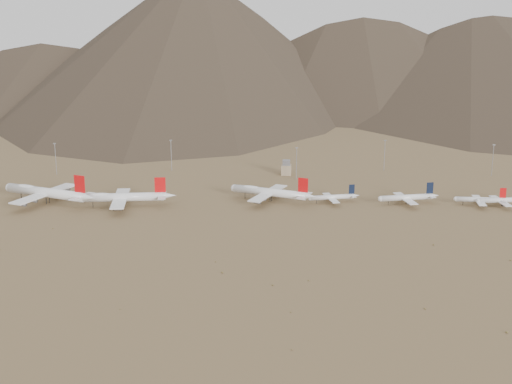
# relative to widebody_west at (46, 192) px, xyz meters

# --- Properties ---
(ground) EXTENTS (3000.00, 3000.00, 0.00)m
(ground) POSITION_rel_widebody_west_xyz_m (134.00, -26.50, -7.84)
(ground) COLOR olive
(ground) RESTS_ON ground
(widebody_west) EXTENTS (72.55, 58.14, 22.75)m
(widebody_west) POSITION_rel_widebody_west_xyz_m (0.00, 0.00, 0.00)
(widebody_west) COLOR white
(widebody_west) RESTS_ON ground
(widebody_centre) EXTENTS (67.14, 52.21, 20.02)m
(widebody_centre) POSITION_rel_widebody_west_xyz_m (54.39, -5.88, -0.94)
(widebody_centre) COLOR white
(widebody_centre) RESTS_ON ground
(widebody_east) EXTENTS (61.37, 49.17, 19.24)m
(widebody_east) POSITION_rel_widebody_west_xyz_m (153.47, 13.31, -1.21)
(widebody_east) COLOR white
(widebody_east) RESTS_ON ground
(narrowbody_a) EXTENTS (36.66, 27.01, 12.32)m
(narrowbody_a) POSITION_rel_widebody_west_xyz_m (197.23, 12.21, -3.85)
(narrowbody_a) COLOR white
(narrowbody_a) RESTS_ON ground
(narrowbody_b) EXTENTS (43.47, 32.02, 14.61)m
(narrowbody_b) POSITION_rel_widebody_west_xyz_m (248.31, 11.33, -3.10)
(narrowbody_b) COLOR white
(narrowbody_b) RESTS_ON ground
(narrowbody_c) EXTENTS (38.57, 27.69, 12.72)m
(narrowbody_c) POSITION_rel_widebody_west_xyz_m (297.96, 10.23, -3.72)
(narrowbody_c) COLOR white
(narrowbody_c) RESTS_ON ground
(narrowbody_d) EXTENTS (38.57, 28.08, 12.79)m
(narrowbody_d) POSITION_rel_widebody_west_xyz_m (312.19, 9.72, -3.69)
(narrowbody_d) COLOR white
(narrowbody_d) RESTS_ON ground
(control_tower) EXTENTS (8.00, 8.00, 12.00)m
(control_tower) POSITION_rel_widebody_west_xyz_m (164.00, 93.50, -2.53)
(control_tower) COLOR tan
(control_tower) RESTS_ON ground
(mast_far_west) EXTENTS (2.00, 0.60, 25.70)m
(mast_far_west) POSITION_rel_widebody_west_xyz_m (-21.01, 85.01, 6.36)
(mast_far_west) COLOR gray
(mast_far_west) RESTS_ON ground
(mast_west) EXTENTS (2.00, 0.60, 25.70)m
(mast_west) POSITION_rel_widebody_west_xyz_m (69.40, 103.24, 6.36)
(mast_west) COLOR gray
(mast_west) RESTS_ON ground
(mast_centre) EXTENTS (2.00, 0.60, 25.70)m
(mast_centre) POSITION_rel_widebody_west_xyz_m (172.04, 77.77, 6.36)
(mast_centre) COLOR gray
(mast_centre) RESTS_ON ground
(mast_east) EXTENTS (2.00, 0.60, 25.70)m
(mast_east) POSITION_rel_widebody_west_xyz_m (244.23, 111.94, 6.36)
(mast_east) COLOR gray
(mast_east) RESTS_ON ground
(mast_far_east) EXTENTS (2.00, 0.60, 25.70)m
(mast_far_east) POSITION_rel_widebody_west_xyz_m (327.88, 97.80, 6.36)
(mast_far_east) COLOR gray
(mast_far_east) RESTS_ON ground
(desert_scrub) EXTENTS (427.15, 182.08, 0.93)m
(desert_scrub) POSITION_rel_widebody_west_xyz_m (130.30, -122.27, -7.48)
(desert_scrub) COLOR brown
(desert_scrub) RESTS_ON ground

